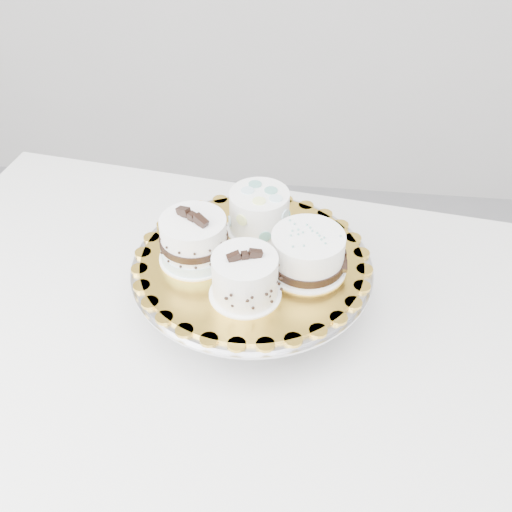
# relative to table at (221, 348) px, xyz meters

# --- Properties ---
(table) EXTENTS (1.33, 0.98, 0.75)m
(table) POSITION_rel_table_xyz_m (0.00, 0.00, 0.00)
(table) COLOR silver
(table) RESTS_ON floor
(cake_stand) EXTENTS (0.40, 0.40, 0.11)m
(cake_stand) POSITION_rel_table_xyz_m (0.05, 0.03, 0.15)
(cake_stand) COLOR gray
(cake_stand) RESTS_ON table
(cake_board) EXTENTS (0.43, 0.43, 0.01)m
(cake_board) POSITION_rel_table_xyz_m (0.05, 0.03, 0.19)
(cake_board) COLOR gold
(cake_board) RESTS_ON cake_stand
(cake_swirl) EXTENTS (0.13, 0.13, 0.09)m
(cake_swirl) POSITION_rel_table_xyz_m (0.05, -0.05, 0.22)
(cake_swirl) COLOR white
(cake_swirl) RESTS_ON cake_board
(cake_banded) EXTENTS (0.15, 0.15, 0.10)m
(cake_banded) POSITION_rel_table_xyz_m (-0.04, 0.03, 0.22)
(cake_banded) COLOR white
(cake_banded) RESTS_ON cake_board
(cake_dots) EXTENTS (0.13, 0.13, 0.08)m
(cake_dots) POSITION_rel_table_xyz_m (0.05, 0.11, 0.23)
(cake_dots) COLOR white
(cake_dots) RESTS_ON cake_board
(cake_ribbon) EXTENTS (0.13, 0.13, 0.07)m
(cake_ribbon) POSITION_rel_table_xyz_m (0.14, 0.02, 0.22)
(cake_ribbon) COLOR white
(cake_ribbon) RESTS_ON cake_board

